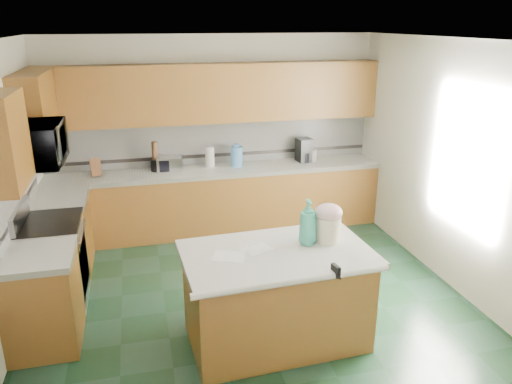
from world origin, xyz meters
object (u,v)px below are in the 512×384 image
object	(u,v)px
island_top	(277,254)
knife_block	(96,167)
island_base	(276,299)
treat_jar	(328,229)
coffee_maker	(304,150)
soap_bottle_island	(308,222)
toaster_oven	(170,164)

from	to	relation	value
island_top	knife_block	distance (m)	3.24
island_base	treat_jar	xyz separation A→B (m)	(0.51, 0.10, 0.61)
island_top	treat_jar	distance (m)	0.55
knife_block	coffee_maker	bearing A→B (deg)	-8.66
coffee_maker	soap_bottle_island	bearing A→B (deg)	-115.03
soap_bottle_island	toaster_oven	bearing A→B (deg)	113.65
soap_bottle_island	toaster_oven	xyz separation A→B (m)	(-1.05, 2.66, -0.12)
treat_jar	knife_block	distance (m)	3.45
treat_jar	coffee_maker	distance (m)	2.77
toaster_oven	coffee_maker	world-z (taller)	coffee_maker
knife_block	island_base	bearing A→B (deg)	-67.62
island_top	treat_jar	size ratio (longest dim) A/B	6.76
treat_jar	toaster_oven	distance (m)	2.93
soap_bottle_island	island_top	bearing A→B (deg)	-160.97
treat_jar	toaster_oven	xyz separation A→B (m)	(-1.24, 2.65, -0.03)
island_base	knife_block	xyz separation A→B (m)	(-1.70, 2.75, 0.61)
island_base	coffee_maker	size ratio (longest dim) A/B	4.70
coffee_maker	knife_block	bearing A→B (deg)	173.82
soap_bottle_island	coffee_maker	size ratio (longest dim) A/B	1.27
soap_bottle_island	coffee_maker	distance (m)	2.83
island_top	toaster_oven	bearing A→B (deg)	101.96
coffee_maker	island_top	bearing A→B (deg)	-120.16
island_top	treat_jar	xyz separation A→B (m)	(0.51, 0.10, 0.15)
treat_jar	toaster_oven	size ratio (longest dim) A/B	0.74
soap_bottle_island	knife_block	bearing A→B (deg)	129.29
treat_jar	soap_bottle_island	bearing A→B (deg)	177.03
island_base	treat_jar	bearing A→B (deg)	8.11
treat_jar	island_base	bearing A→B (deg)	-173.08
island_top	coffee_maker	xyz separation A→B (m)	(1.20, 2.78, 0.20)
island_base	treat_jar	world-z (taller)	treat_jar
soap_bottle_island	toaster_oven	world-z (taller)	soap_bottle_island
treat_jar	toaster_oven	bearing A→B (deg)	111.05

